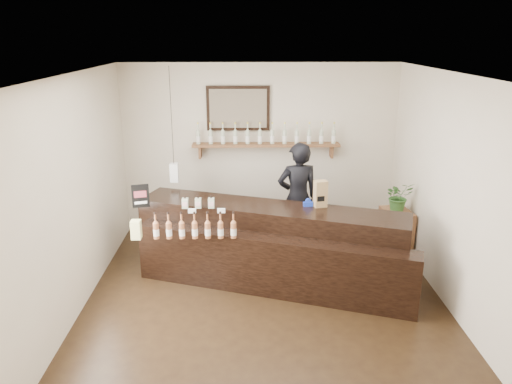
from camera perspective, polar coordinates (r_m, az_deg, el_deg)
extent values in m
plane|color=black|center=(6.47, 0.98, -12.31)|extent=(5.00, 5.00, 0.00)
plane|color=beige|center=(8.31, 0.42, 4.93)|extent=(4.50, 0.00, 4.50)
plane|color=beige|center=(3.61, 2.54, -12.89)|extent=(4.50, 0.00, 4.50)
plane|color=beige|center=(6.23, -20.10, -0.54)|extent=(0.00, 5.00, 5.00)
plane|color=beige|center=(6.38, 21.67, -0.29)|extent=(0.00, 5.00, 5.00)
plane|color=white|center=(5.62, 1.14, 13.26)|extent=(5.00, 5.00, 0.00)
cube|color=brown|center=(8.16, 1.15, 5.42)|extent=(2.40, 0.25, 0.04)
cube|color=brown|center=(8.24, -6.40, 4.58)|extent=(0.04, 0.20, 0.20)
cube|color=brown|center=(8.33, 8.61, 4.62)|extent=(0.04, 0.20, 0.20)
cube|color=black|center=(8.15, -2.06, 9.54)|extent=(1.02, 0.04, 0.72)
cube|color=#43372B|center=(8.13, -2.06, 9.51)|extent=(0.92, 0.01, 0.62)
cube|color=white|center=(7.54, -9.33, 2.20)|extent=(0.12, 0.12, 0.28)
cylinder|color=black|center=(7.37, -9.65, 8.55)|extent=(0.01, 0.01, 1.41)
cylinder|color=beige|center=(8.17, -6.62, 6.19)|extent=(0.07, 0.07, 0.20)
cone|color=beige|center=(8.14, -6.65, 7.06)|extent=(0.07, 0.07, 0.05)
cylinder|color=beige|center=(8.13, -6.67, 7.48)|extent=(0.02, 0.02, 0.07)
cylinder|color=yellow|center=(8.12, -6.68, 7.80)|extent=(0.03, 0.03, 0.02)
cylinder|color=white|center=(8.17, -6.62, 6.05)|extent=(0.07, 0.07, 0.09)
cylinder|color=beige|center=(8.15, -5.21, 6.21)|extent=(0.07, 0.07, 0.20)
cone|color=beige|center=(8.13, -5.24, 7.09)|extent=(0.07, 0.07, 0.05)
cylinder|color=beige|center=(8.11, -5.25, 7.50)|extent=(0.02, 0.02, 0.07)
cylinder|color=yellow|center=(8.11, -5.26, 7.83)|extent=(0.03, 0.03, 0.02)
cylinder|color=white|center=(8.15, -5.21, 6.07)|extent=(0.07, 0.07, 0.09)
cylinder|color=beige|center=(8.14, -3.80, 6.23)|extent=(0.07, 0.07, 0.20)
cone|color=beige|center=(8.11, -3.82, 7.10)|extent=(0.07, 0.07, 0.05)
cylinder|color=beige|center=(8.10, -3.83, 7.52)|extent=(0.02, 0.02, 0.07)
cylinder|color=yellow|center=(8.09, -3.83, 7.85)|extent=(0.03, 0.03, 0.02)
cylinder|color=white|center=(8.14, -3.80, 6.09)|extent=(0.07, 0.07, 0.09)
cylinder|color=beige|center=(8.13, -2.38, 6.24)|extent=(0.07, 0.07, 0.20)
cone|color=beige|center=(8.11, -2.40, 7.12)|extent=(0.07, 0.07, 0.05)
cylinder|color=beige|center=(8.10, -2.40, 7.54)|extent=(0.02, 0.02, 0.07)
cylinder|color=yellow|center=(8.09, -2.41, 7.86)|extent=(0.03, 0.03, 0.02)
cylinder|color=white|center=(8.13, -2.38, 6.10)|extent=(0.07, 0.07, 0.09)
cylinder|color=beige|center=(8.13, -0.97, 6.25)|extent=(0.07, 0.07, 0.20)
cone|color=beige|center=(8.10, -0.97, 7.13)|extent=(0.07, 0.07, 0.05)
cylinder|color=beige|center=(8.09, -0.97, 7.55)|extent=(0.02, 0.02, 0.07)
cylinder|color=yellow|center=(8.09, -0.98, 7.87)|extent=(0.03, 0.03, 0.02)
cylinder|color=white|center=(8.13, -0.97, 6.11)|extent=(0.07, 0.07, 0.09)
cylinder|color=beige|center=(8.13, 0.45, 6.26)|extent=(0.07, 0.07, 0.20)
cone|color=beige|center=(8.11, 0.45, 7.13)|extent=(0.07, 0.07, 0.05)
cylinder|color=beige|center=(8.10, 0.45, 7.55)|extent=(0.02, 0.02, 0.07)
cylinder|color=yellow|center=(8.09, 0.45, 7.88)|extent=(0.03, 0.03, 0.02)
cylinder|color=white|center=(8.14, 0.45, 6.11)|extent=(0.07, 0.07, 0.09)
cylinder|color=beige|center=(8.14, 1.87, 6.26)|extent=(0.07, 0.07, 0.20)
cone|color=beige|center=(8.12, 1.88, 7.14)|extent=(0.07, 0.07, 0.05)
cylinder|color=beige|center=(8.10, 1.88, 7.55)|extent=(0.02, 0.02, 0.07)
cylinder|color=yellow|center=(8.10, 1.88, 7.88)|extent=(0.03, 0.03, 0.02)
cylinder|color=white|center=(8.14, 1.87, 6.12)|extent=(0.07, 0.07, 0.09)
cylinder|color=beige|center=(8.15, 3.28, 6.26)|extent=(0.07, 0.07, 0.20)
cone|color=beige|center=(8.13, 3.29, 7.13)|extent=(0.07, 0.07, 0.05)
cylinder|color=beige|center=(8.12, 3.30, 7.55)|extent=(0.02, 0.02, 0.07)
cylinder|color=yellow|center=(8.11, 3.31, 7.88)|extent=(0.03, 0.03, 0.02)
cylinder|color=white|center=(8.16, 3.28, 6.12)|extent=(0.07, 0.07, 0.09)
cylinder|color=beige|center=(8.17, 4.69, 6.25)|extent=(0.07, 0.07, 0.20)
cone|color=beige|center=(8.15, 4.71, 7.13)|extent=(0.07, 0.07, 0.05)
cylinder|color=beige|center=(8.13, 4.72, 7.54)|extent=(0.02, 0.02, 0.07)
cylinder|color=yellow|center=(8.13, 4.73, 7.87)|extent=(0.03, 0.03, 0.02)
cylinder|color=white|center=(8.17, 4.68, 6.11)|extent=(0.07, 0.07, 0.09)
cylinder|color=beige|center=(8.19, 6.09, 6.24)|extent=(0.07, 0.07, 0.20)
cone|color=beige|center=(8.17, 6.12, 7.11)|extent=(0.07, 0.07, 0.05)
cylinder|color=beige|center=(8.16, 6.13, 7.53)|extent=(0.02, 0.02, 0.07)
cylinder|color=yellow|center=(8.15, 6.14, 7.85)|extent=(0.03, 0.03, 0.02)
cylinder|color=white|center=(8.20, 6.08, 6.10)|extent=(0.07, 0.07, 0.09)
cylinder|color=beige|center=(8.22, 7.48, 6.23)|extent=(0.07, 0.07, 0.20)
cone|color=beige|center=(8.20, 7.51, 7.10)|extent=(0.07, 0.07, 0.05)
cylinder|color=beige|center=(8.18, 7.53, 7.51)|extent=(0.02, 0.02, 0.07)
cylinder|color=yellow|center=(8.18, 7.54, 7.84)|extent=(0.03, 0.03, 0.02)
cylinder|color=white|center=(8.22, 7.47, 6.09)|extent=(0.07, 0.07, 0.09)
cylinder|color=beige|center=(8.25, 8.86, 6.21)|extent=(0.07, 0.07, 0.20)
cone|color=beige|center=(8.23, 8.90, 7.08)|extent=(0.07, 0.07, 0.05)
cylinder|color=beige|center=(8.22, 8.92, 7.49)|extent=(0.02, 0.02, 0.07)
cylinder|color=yellow|center=(8.21, 8.94, 7.81)|extent=(0.03, 0.03, 0.02)
cylinder|color=white|center=(8.25, 8.85, 6.07)|extent=(0.07, 0.07, 0.09)
cube|color=black|center=(6.87, 1.62, -5.67)|extent=(3.67, 1.80, 1.02)
cube|color=black|center=(6.48, 1.81, -8.38)|extent=(3.57, 1.50, 0.78)
cube|color=white|center=(6.48, -7.32, -2.15)|extent=(0.10, 0.04, 0.05)
cube|color=white|center=(6.45, -3.99, -2.14)|extent=(0.10, 0.04, 0.05)
cube|color=#EAE98F|center=(6.44, -13.51, -4.70)|extent=(0.12, 0.12, 0.12)
cube|color=#EAE98F|center=(6.40, -13.58, -3.70)|extent=(0.12, 0.12, 0.12)
cube|color=beige|center=(6.65, -8.10, -1.27)|extent=(0.08, 0.08, 0.13)
cube|color=beige|center=(6.61, -8.15, -1.41)|extent=(0.07, 0.00, 0.06)
cylinder|color=black|center=(6.62, -8.13, -0.58)|extent=(0.02, 0.02, 0.03)
cube|color=beige|center=(6.63, -6.62, -1.27)|extent=(0.08, 0.08, 0.13)
cube|color=beige|center=(6.59, -6.66, -1.40)|extent=(0.07, 0.00, 0.06)
cylinder|color=black|center=(6.60, -6.64, -0.57)|extent=(0.02, 0.02, 0.03)
cube|color=beige|center=(6.62, -5.13, -1.26)|extent=(0.08, 0.08, 0.13)
cube|color=beige|center=(6.57, -5.16, -1.40)|extent=(0.07, 0.00, 0.06)
cylinder|color=black|center=(6.59, -5.15, -0.56)|extent=(0.02, 0.02, 0.03)
cylinder|color=#A56038|center=(6.38, -11.35, -4.37)|extent=(0.07, 0.07, 0.20)
cone|color=#A56038|center=(6.33, -11.42, -3.30)|extent=(0.07, 0.07, 0.05)
cylinder|color=#A56038|center=(6.31, -11.45, -2.79)|extent=(0.02, 0.02, 0.07)
cylinder|color=black|center=(6.29, -11.48, -2.39)|extent=(0.03, 0.03, 0.02)
cylinder|color=white|center=(6.38, -11.34, -4.54)|extent=(0.07, 0.07, 0.09)
cylinder|color=#A56038|center=(6.35, -9.91, -4.38)|extent=(0.07, 0.07, 0.20)
cone|color=#A56038|center=(6.30, -9.97, -3.31)|extent=(0.07, 0.07, 0.05)
cylinder|color=#A56038|center=(6.28, -10.00, -2.80)|extent=(0.02, 0.02, 0.07)
cylinder|color=black|center=(6.27, -10.03, -2.40)|extent=(0.03, 0.03, 0.02)
cylinder|color=white|center=(6.36, -9.90, -4.55)|extent=(0.07, 0.07, 0.09)
cylinder|color=#A56038|center=(6.33, -8.46, -4.39)|extent=(0.07, 0.07, 0.20)
cone|color=#A56038|center=(6.28, -8.52, -3.31)|extent=(0.07, 0.07, 0.05)
cylinder|color=#A56038|center=(6.26, -8.54, -2.80)|extent=(0.02, 0.02, 0.07)
cylinder|color=black|center=(6.24, -8.56, -2.40)|extent=(0.03, 0.03, 0.02)
cylinder|color=white|center=(6.33, -8.46, -4.56)|extent=(0.07, 0.07, 0.09)
cylinder|color=#A56038|center=(6.31, -7.00, -4.39)|extent=(0.07, 0.07, 0.20)
cone|color=#A56038|center=(6.26, -7.05, -3.31)|extent=(0.07, 0.07, 0.05)
cylinder|color=#A56038|center=(6.24, -7.07, -2.80)|extent=(0.02, 0.02, 0.07)
cylinder|color=black|center=(6.22, -7.08, -2.39)|extent=(0.03, 0.03, 0.02)
cylinder|color=white|center=(6.31, -7.00, -4.56)|extent=(0.07, 0.07, 0.09)
cylinder|color=#A56038|center=(6.29, -5.54, -4.39)|extent=(0.07, 0.07, 0.20)
cone|color=#A56038|center=(6.25, -5.57, -3.31)|extent=(0.07, 0.07, 0.05)
cylinder|color=#A56038|center=(6.22, -5.59, -2.80)|extent=(0.02, 0.02, 0.07)
cylinder|color=black|center=(6.21, -5.60, -2.39)|extent=(0.03, 0.03, 0.02)
cylinder|color=white|center=(6.30, -5.53, -4.57)|extent=(0.07, 0.07, 0.09)
cylinder|color=#A56038|center=(6.28, -4.06, -4.39)|extent=(0.07, 0.07, 0.20)
cone|color=#A56038|center=(6.23, -4.09, -3.31)|extent=(0.07, 0.07, 0.05)
cylinder|color=#A56038|center=(6.21, -4.10, -2.79)|extent=(0.02, 0.02, 0.07)
cylinder|color=black|center=(6.20, -4.11, -2.39)|extent=(0.03, 0.03, 0.02)
cylinder|color=white|center=(6.29, -4.06, -4.56)|extent=(0.07, 0.07, 0.09)
cylinder|color=#A56038|center=(6.27, -2.59, -4.39)|extent=(0.07, 0.07, 0.20)
cone|color=#A56038|center=(6.23, -2.60, -3.31)|extent=(0.07, 0.07, 0.05)
cylinder|color=#A56038|center=(6.21, -2.61, -2.79)|extent=(0.02, 0.02, 0.07)
cylinder|color=black|center=(6.19, -2.62, -2.38)|extent=(0.03, 0.03, 0.02)
cylinder|color=white|center=(6.28, -2.58, -4.56)|extent=(0.07, 0.07, 0.09)
cube|color=black|center=(6.77, -13.06, -0.44)|extent=(0.22, 0.08, 0.32)
cube|color=#90343D|center=(6.75, -13.10, -0.25)|extent=(0.16, 0.05, 0.09)
cube|color=white|center=(6.79, -13.03, -1.19)|extent=(0.16, 0.05, 0.04)
cube|color=olive|center=(6.67, 7.37, -0.20)|extent=(0.19, 0.16, 0.36)
cube|color=black|center=(6.63, 7.43, -0.79)|extent=(0.10, 0.02, 0.07)
cube|color=#1A37B8|center=(6.71, 5.97, -1.39)|extent=(0.13, 0.07, 0.06)
cylinder|color=#1A37B8|center=(6.69, 5.99, -1.02)|extent=(0.07, 0.04, 0.07)
cube|color=brown|center=(7.76, 15.63, -4.64)|extent=(0.44, 0.56, 0.75)
imported|color=#315F26|center=(7.56, 16.00, -0.47)|extent=(0.46, 0.42, 0.44)
imported|color=black|center=(7.54, 4.80, 0.14)|extent=(0.77, 0.56, 1.94)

